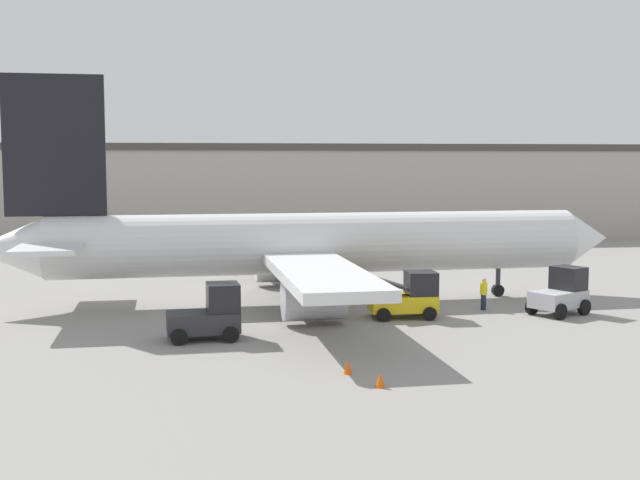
{
  "coord_description": "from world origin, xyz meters",
  "views": [
    {
      "loc": [
        -6.26,
        -44.64,
        7.98
      ],
      "look_at": [
        0.0,
        0.0,
        3.55
      ],
      "focal_mm": 45.0,
      "sensor_mm": 36.0,
      "label": 1
    }
  ],
  "objects": [
    {
      "name": "ground_plane",
      "position": [
        0.0,
        0.0,
        0.0
      ],
      "size": [
        400.0,
        400.0,
        0.0
      ],
      "primitive_type": "plane",
      "color": "gray"
    },
    {
      "name": "safety_cone_near",
      "position": [
        -1.12,
        -15.52,
        0.28
      ],
      "size": [
        0.36,
        0.36,
        0.55
      ],
      "color": "#EF590F",
      "rests_on": "ground_plane"
    },
    {
      "name": "ground_crew_worker",
      "position": [
        8.39,
        -3.67,
        0.93
      ],
      "size": [
        0.38,
        0.38,
        1.74
      ],
      "rotation": [
        0.0,
        0.0,
        4.73
      ],
      "color": "#1E2338",
      "rests_on": "ground_plane"
    },
    {
      "name": "pushback_tug",
      "position": [
        12.03,
        -5.36,
        1.12
      ],
      "size": [
        3.47,
        3.16,
        2.46
      ],
      "rotation": [
        0.0,
        0.0,
        0.5
      ],
      "color": "#B2B2B7",
      "rests_on": "ground_plane"
    },
    {
      "name": "airplane",
      "position": [
        -1.09,
        -0.05,
        3.35
      ],
      "size": [
        36.48,
        29.95,
        12.53
      ],
      "rotation": [
        0.0,
        0.0,
        0.04
      ],
      "color": "silver",
      "rests_on": "ground_plane"
    },
    {
      "name": "terminal_building",
      "position": [
        -3.6,
        41.62,
        4.87
      ],
      "size": [
        96.92,
        17.15,
        9.72
      ],
      "color": "#ADA89E",
      "rests_on": "ground_plane"
    },
    {
      "name": "safety_cone_far",
      "position": [
        -0.29,
        -17.47,
        0.28
      ],
      "size": [
        0.36,
        0.36,
        0.55
      ],
      "color": "#EF590F",
      "rests_on": "ground_plane"
    },
    {
      "name": "belt_loader_truck",
      "position": [
        3.84,
        -5.16,
        1.11
      ],
      "size": [
        3.4,
        2.12,
        2.37
      ],
      "rotation": [
        0.0,
        0.0,
        -0.02
      ],
      "color": "yellow",
      "rests_on": "ground_plane"
    },
    {
      "name": "baggage_tug",
      "position": [
        -6.24,
        -8.83,
        1.14
      ],
      "size": [
        3.36,
        2.32,
        2.53
      ],
      "rotation": [
        0.0,
        0.0,
        0.08
      ],
      "color": "#2D2D33",
      "rests_on": "ground_plane"
    }
  ]
}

